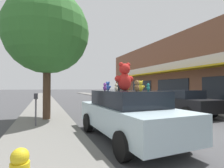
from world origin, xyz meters
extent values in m
plane|color=#424244|center=(0.00, 0.00, 0.00)|extent=(260.00, 260.00, 0.00)
cube|color=slate|center=(-4.96, 0.00, 0.06)|extent=(2.44, 90.00, 0.13)
cube|color=gold|center=(5.64, 5.14, 3.09)|extent=(1.09, 27.42, 0.12)
cube|color=silver|center=(6.13, 5.14, 3.64)|extent=(0.08, 26.11, 0.70)
cube|color=black|center=(6.14, 7.86, 1.40)|extent=(0.06, 4.13, 2.00)
cube|color=black|center=(6.14, 13.30, 1.40)|extent=(0.06, 4.13, 2.00)
cube|color=black|center=(6.14, 18.74, 1.40)|extent=(0.06, 4.13, 2.00)
cube|color=#ADC6D1|center=(-2.54, -0.31, 0.69)|extent=(1.97, 4.56, 0.71)
cube|color=black|center=(-2.54, -0.31, 1.29)|extent=(1.67, 2.53, 0.48)
cylinder|color=black|center=(-3.48, 1.05, 0.34)|extent=(0.23, 0.68, 0.67)
cylinder|color=black|center=(-1.72, 1.12, 0.34)|extent=(0.23, 0.68, 0.67)
cylinder|color=black|center=(-3.37, -1.73, 0.34)|extent=(0.23, 0.68, 0.67)
cylinder|color=black|center=(-1.61, -1.67, 0.34)|extent=(0.23, 0.68, 0.67)
ellipsoid|color=red|center=(-2.54, -0.12, 1.81)|extent=(0.46, 0.39, 0.57)
sphere|color=red|center=(-2.54, -0.12, 2.24)|extent=(0.38, 0.38, 0.36)
sphere|color=red|center=(-2.41, -0.11, 2.38)|extent=(0.16, 0.16, 0.15)
sphere|color=red|center=(-2.67, -0.12, 2.38)|extent=(0.16, 0.16, 0.15)
sphere|color=#FF4741|center=(-2.54, 0.04, 2.21)|extent=(0.14, 0.14, 0.14)
sphere|color=red|center=(-2.31, -0.08, 1.91)|extent=(0.22, 0.22, 0.21)
sphere|color=red|center=(-2.77, -0.10, 1.91)|extent=(0.22, 0.22, 0.21)
ellipsoid|color=black|center=(-2.34, 0.78, 1.61)|extent=(0.16, 0.16, 0.17)
sphere|color=black|center=(-2.34, 0.78, 1.73)|extent=(0.14, 0.14, 0.10)
sphere|color=black|center=(-2.33, 0.81, 1.77)|extent=(0.06, 0.06, 0.04)
sphere|color=black|center=(-2.36, 0.75, 1.77)|extent=(0.06, 0.06, 0.04)
sphere|color=#3A3A3D|center=(-2.38, 0.80, 1.72)|extent=(0.05, 0.05, 0.04)
sphere|color=black|center=(-2.32, 0.84, 1.64)|extent=(0.08, 0.08, 0.06)
sphere|color=black|center=(-2.39, 0.73, 1.64)|extent=(0.08, 0.08, 0.06)
ellipsoid|color=beige|center=(-3.04, -0.62, 1.60)|extent=(0.14, 0.14, 0.14)
sphere|color=beige|center=(-3.04, -0.62, 1.70)|extent=(0.12, 0.12, 0.09)
sphere|color=beige|center=(-3.02, -0.60, 1.73)|extent=(0.05, 0.05, 0.04)
sphere|color=beige|center=(-3.07, -0.64, 1.73)|extent=(0.05, 0.05, 0.04)
sphere|color=white|center=(-3.07, -0.59, 1.69)|extent=(0.05, 0.05, 0.03)
sphere|color=beige|center=(-3.01, -0.58, 1.62)|extent=(0.07, 0.07, 0.05)
sphere|color=beige|center=(-3.09, -0.65, 1.62)|extent=(0.07, 0.07, 0.05)
ellipsoid|color=blue|center=(-2.98, 0.26, 1.62)|extent=(0.19, 0.19, 0.19)
sphere|color=blue|center=(-2.98, 0.26, 1.76)|extent=(0.17, 0.17, 0.12)
sphere|color=blue|center=(-2.95, 0.22, 1.81)|extent=(0.07, 0.07, 0.05)
sphere|color=blue|center=(-3.01, 0.29, 1.81)|extent=(0.07, 0.07, 0.05)
sphere|color=#548DFF|center=(-2.94, 0.29, 1.75)|extent=(0.06, 0.06, 0.05)
sphere|color=blue|center=(-2.92, 0.20, 1.65)|extent=(0.10, 0.10, 0.07)
sphere|color=blue|center=(-3.02, 0.32, 1.65)|extent=(0.10, 0.10, 0.07)
ellipsoid|color=olive|center=(-2.73, -1.26, 1.62)|extent=(0.19, 0.19, 0.19)
sphere|color=olive|center=(-2.73, -1.26, 1.76)|extent=(0.17, 0.17, 0.12)
sphere|color=olive|center=(-2.70, -1.23, 1.80)|extent=(0.07, 0.07, 0.05)
sphere|color=olive|center=(-2.76, -1.29, 1.80)|extent=(0.07, 0.07, 0.05)
sphere|color=tan|center=(-2.76, -1.23, 1.75)|extent=(0.06, 0.06, 0.04)
sphere|color=olive|center=(-2.68, -1.20, 1.65)|extent=(0.10, 0.10, 0.07)
sphere|color=olive|center=(-2.79, -1.31, 1.65)|extent=(0.10, 0.10, 0.07)
ellipsoid|color=yellow|center=(-2.45, -0.99, 1.62)|extent=(0.19, 0.18, 0.19)
sphere|color=yellow|center=(-2.45, -0.99, 1.76)|extent=(0.16, 0.16, 0.12)
sphere|color=yellow|center=(-2.41, -1.01, 1.80)|extent=(0.07, 0.07, 0.05)
sphere|color=yellow|center=(-2.48, -0.96, 1.80)|extent=(0.07, 0.07, 0.05)
sphere|color=#FFFF4D|center=(-2.42, -0.94, 1.75)|extent=(0.06, 0.06, 0.05)
sphere|color=yellow|center=(-2.38, -1.02, 1.65)|extent=(0.10, 0.10, 0.07)
sphere|color=yellow|center=(-2.51, -0.94, 1.65)|extent=(0.10, 0.10, 0.07)
ellipsoid|color=purple|center=(-3.17, 0.02, 1.60)|extent=(0.16, 0.16, 0.16)
sphere|color=purple|center=(-3.17, 0.02, 1.72)|extent=(0.14, 0.14, 0.10)
sphere|color=purple|center=(-3.14, 0.05, 1.76)|extent=(0.06, 0.06, 0.04)
sphere|color=purple|center=(-3.20, 0.00, 1.76)|extent=(0.06, 0.06, 0.04)
sphere|color=#BA67ED|center=(-3.20, 0.05, 1.72)|extent=(0.05, 0.05, 0.04)
sphere|color=purple|center=(-3.13, 0.07, 1.63)|extent=(0.08, 0.08, 0.06)
sphere|color=purple|center=(-3.22, -0.01, 1.63)|extent=(0.08, 0.08, 0.06)
ellipsoid|color=orange|center=(-2.11, 0.51, 1.61)|extent=(0.18, 0.17, 0.18)
sphere|color=orange|center=(-2.11, 0.51, 1.74)|extent=(0.16, 0.16, 0.11)
sphere|color=orange|center=(-2.08, 0.54, 1.79)|extent=(0.07, 0.07, 0.05)
sphere|color=orange|center=(-2.14, 0.49, 1.79)|extent=(0.07, 0.07, 0.05)
sphere|color=#FFBA41|center=(-2.14, 0.55, 1.74)|extent=(0.06, 0.06, 0.04)
sphere|color=orange|center=(-2.07, 0.57, 1.64)|extent=(0.09, 0.09, 0.06)
sphere|color=orange|center=(-2.17, 0.47, 1.64)|extent=(0.09, 0.09, 0.06)
ellipsoid|color=teal|center=(-1.92, -0.55, 1.60)|extent=(0.15, 0.15, 0.15)
sphere|color=teal|center=(-1.92, -0.55, 1.71)|extent=(0.13, 0.13, 0.09)
sphere|color=teal|center=(-1.89, -0.53, 1.75)|extent=(0.06, 0.06, 0.04)
sphere|color=teal|center=(-1.94, -0.57, 1.75)|extent=(0.06, 0.06, 0.04)
sphere|color=#47CDC6|center=(-1.94, -0.52, 1.70)|extent=(0.05, 0.05, 0.04)
sphere|color=teal|center=(-1.87, -0.50, 1.63)|extent=(0.08, 0.08, 0.05)
sphere|color=teal|center=(-1.97, -0.58, 1.63)|extent=(0.08, 0.08, 0.05)
cube|color=black|center=(2.49, 2.84, 0.67)|extent=(1.72, 4.42, 0.67)
cube|color=black|center=(2.49, 2.84, 1.24)|extent=(1.51, 2.36, 0.46)
cylinder|color=black|center=(1.65, 4.21, 0.34)|extent=(0.20, 0.67, 0.67)
cylinder|color=black|center=(3.33, 4.21, 0.34)|extent=(0.20, 0.67, 0.67)
cylinder|color=black|center=(1.65, 1.47, 0.34)|extent=(0.20, 0.67, 0.67)
cylinder|color=black|center=(3.33, 1.47, 0.34)|extent=(0.20, 0.67, 0.67)
cylinder|color=#473323|center=(-4.86, 3.64, 1.36)|extent=(0.35, 0.35, 2.48)
sphere|color=#33702D|center=(-4.86, 3.64, 4.30)|extent=(3.99, 3.99, 3.99)
sphere|color=yellow|center=(-5.26, -2.94, 0.81)|extent=(0.21, 0.21, 0.21)
cylinder|color=#4C4C51|center=(-5.28, 2.19, 0.65)|extent=(0.06, 0.06, 1.05)
cube|color=#2D2D33|center=(-5.28, 2.19, 1.29)|extent=(0.14, 0.10, 0.22)
camera|label=1|loc=(-5.00, -5.28, 1.64)|focal=28.00mm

